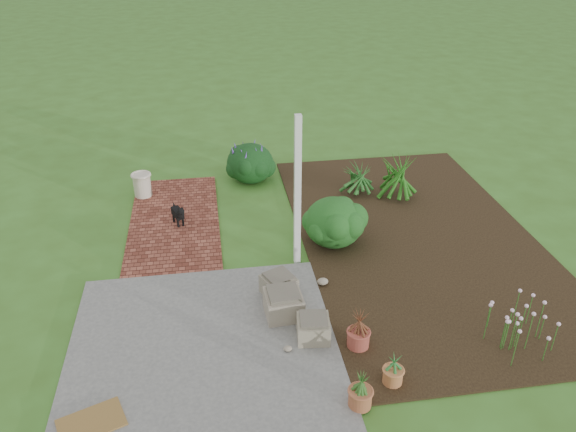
{
  "coord_description": "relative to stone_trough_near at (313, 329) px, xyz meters",
  "views": [
    {
      "loc": [
        -1.0,
        -7.4,
        5.12
      ],
      "look_at": [
        0.2,
        0.4,
        0.7
      ],
      "focal_mm": 35.0,
      "sensor_mm": 36.0,
      "label": 1
    }
  ],
  "objects": [
    {
      "name": "agapanthus_clump_back",
      "position": [
        2.39,
        3.83,
        0.36
      ],
      "size": [
        1.24,
        1.24,
        1.02
      ],
      "primitive_type": null,
      "rotation": [
        0.0,
        0.0,
        0.1
      ],
      "color": "#14430B",
      "rests_on": "garden_bed"
    },
    {
      "name": "cream_ceramic_urn",
      "position": [
        -2.53,
        4.6,
        0.09
      ],
      "size": [
        0.41,
        0.41,
        0.46
      ],
      "primitive_type": "cylinder",
      "rotation": [
        0.0,
        0.0,
        -0.24
      ],
      "color": "beige",
      "rests_on": "brick_path"
    },
    {
      "name": "terracotta_pot_bronze",
      "position": [
        0.55,
        -0.24,
        -0.03
      ],
      "size": [
        0.36,
        0.36,
        0.24
      ],
      "primitive_type": "cylinder",
      "rotation": [
        0.0,
        0.0,
        -0.29
      ],
      "color": "#9A4234",
      "rests_on": "garden_bed"
    },
    {
      "name": "stone_trough_far",
      "position": [
        -0.32,
        1.02,
        0.0
      ],
      "size": [
        0.57,
        0.57,
        0.29
      ],
      "primitive_type": "cube",
      "rotation": [
        0.0,
        0.0,
        0.42
      ],
      "color": "#746E56",
      "rests_on": "concrete_patio"
    },
    {
      "name": "stone_trough_near",
      "position": [
        0.0,
        0.0,
        0.0
      ],
      "size": [
        0.47,
        0.47,
        0.28
      ],
      "primitive_type": "cube",
      "rotation": [
        0.0,
        0.0,
        -0.11
      ],
      "color": "gray",
      "rests_on": "concrete_patio"
    },
    {
      "name": "evergreen_shrub",
      "position": [
        0.79,
        2.31,
        0.27
      ],
      "size": [
        1.11,
        1.11,
        0.84
      ],
      "primitive_type": "ellipsoid",
      "rotation": [
        0.0,
        0.0,
        -0.13
      ],
      "color": "#0E3C0E",
      "rests_on": "garden_bed"
    },
    {
      "name": "veranda_post",
      "position": [
        0.09,
        1.87,
        1.07
      ],
      "size": [
        0.1,
        0.1,
        2.5
      ],
      "primitive_type": "cube",
      "color": "white",
      "rests_on": "ground"
    },
    {
      "name": "terracotta_pot_small_right",
      "position": [
        0.31,
        -1.21,
        -0.04
      ],
      "size": [
        0.28,
        0.28,
        0.23
      ],
      "primitive_type": "cylinder",
      "rotation": [
        0.0,
        0.0,
        0.03
      ],
      "color": "#9F5735",
      "rests_on": "garden_bed"
    },
    {
      "name": "purple_flowering_bush",
      "position": [
        -0.36,
        5.05,
        0.23
      ],
      "size": [
        1.19,
        1.19,
        0.83
      ],
      "primitive_type": "ellipsoid",
      "rotation": [
        0.0,
        0.0,
        -0.25
      ],
      "color": "black",
      "rests_on": "ground"
    },
    {
      "name": "brick_path",
      "position": [
        -1.91,
        3.52,
        -0.16
      ],
      "size": [
        1.6,
        3.5,
        0.04
      ],
      "primitive_type": "cube",
      "color": "#5C281D",
      "rests_on": "ground"
    },
    {
      "name": "garden_bed",
      "position": [
        2.29,
        2.27,
        -0.17
      ],
      "size": [
        4.0,
        7.0,
        0.03
      ],
      "primitive_type": "cube",
      "color": "black",
      "rests_on": "ground"
    },
    {
      "name": "agapanthus_clump_front",
      "position": [
        1.67,
        4.09,
        0.24
      ],
      "size": [
        1.06,
        1.06,
        0.77
      ],
      "primitive_type": null,
      "rotation": [
        0.0,
        0.0,
        0.26
      ],
      "color": "#153910",
      "rests_on": "garden_bed"
    },
    {
      "name": "coir_doormat",
      "position": [
        -2.72,
        -1.02,
        -0.13
      ],
      "size": [
        0.82,
        0.68,
        0.02
      ],
      "primitive_type": "cube",
      "rotation": [
        0.0,
        0.0,
        0.37
      ],
      "color": "brown",
      "rests_on": "concrete_patio"
    },
    {
      "name": "pink_flower_patch",
      "position": [
        2.63,
        -0.56,
        0.15
      ],
      "size": [
        1.06,
        1.06,
        0.61
      ],
      "primitive_type": null,
      "rotation": [
        0.0,
        0.0,
        0.11
      ],
      "color": "#113D0F",
      "rests_on": "garden_bed"
    },
    {
      "name": "concrete_patio",
      "position": [
        -1.46,
        0.02,
        -0.16
      ],
      "size": [
        3.5,
        3.5,
        0.04
      ],
      "primitive_type": "cube",
      "color": "#5D5E5B",
      "rests_on": "ground"
    },
    {
      "name": "ground",
      "position": [
        -0.21,
        1.77,
        -0.18
      ],
      "size": [
        80.0,
        80.0,
        0.0
      ],
      "primitive_type": "plane",
      "color": "#3A651F",
      "rests_on": "ground"
    },
    {
      "name": "stone_trough_mid",
      "position": [
        -0.32,
        0.53,
        0.03
      ],
      "size": [
        0.53,
        0.53,
        0.34
      ],
      "primitive_type": "cube",
      "rotation": [
        0.0,
        0.0,
        0.05
      ],
      "color": "gray",
      "rests_on": "concrete_patio"
    },
    {
      "name": "black_dog",
      "position": [
        -1.81,
        3.32,
        0.1
      ],
      "size": [
        0.25,
        0.45,
        0.4
      ],
      "rotation": [
        0.0,
        0.0,
        0.38
      ],
      "color": "black",
      "rests_on": "brick_path"
    },
    {
      "name": "terracotta_pot_small_left",
      "position": [
        0.8,
        -0.92,
        -0.05
      ],
      "size": [
        0.28,
        0.28,
        0.2
      ],
      "primitive_type": "cylinder",
      "rotation": [
        0.0,
        0.0,
        0.19
      ],
      "color": "#B46D3D",
      "rests_on": "garden_bed"
    }
  ]
}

